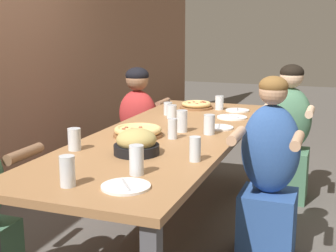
# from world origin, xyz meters

# --- Properties ---
(ground_plane) EXTENTS (18.00, 18.00, 0.00)m
(ground_plane) POSITION_xyz_m (0.00, 0.00, 0.00)
(ground_plane) COLOR #514C47
(ground_plane) RESTS_ON ground
(dining_table) EXTENTS (2.67, 0.92, 0.75)m
(dining_table) POSITION_xyz_m (0.00, 0.00, 0.68)
(dining_table) COLOR #996B42
(dining_table) RESTS_ON ground
(pizza_board_main) EXTENTS (0.32, 0.32, 0.06)m
(pizza_board_main) POSITION_xyz_m (-0.14, 0.15, 0.78)
(pizza_board_main) COLOR brown
(pizza_board_main) RESTS_ON dining_table
(pizza_board_second) EXTENTS (0.29, 0.29, 0.06)m
(pizza_board_second) POSITION_xyz_m (0.99, 0.10, 0.78)
(pizza_board_second) COLOR brown
(pizza_board_second) RESTS_ON dining_table
(skillet_bowl) EXTENTS (0.37, 0.26, 0.14)m
(skillet_bowl) POSITION_xyz_m (-0.54, -0.01, 0.81)
(skillet_bowl) COLOR black
(skillet_bowl) RESTS_ON dining_table
(empty_plate_a) EXTENTS (0.20, 0.20, 0.02)m
(empty_plate_a) POSITION_xyz_m (0.98, -0.26, 0.76)
(empty_plate_a) COLOR white
(empty_plate_a) RESTS_ON dining_table
(empty_plate_b) EXTENTS (0.23, 0.23, 0.02)m
(empty_plate_b) POSITION_xyz_m (0.67, -0.28, 0.76)
(empty_plate_b) COLOR white
(empty_plate_b) RESTS_ON dining_table
(empty_plate_c) EXTENTS (0.22, 0.22, 0.02)m
(empty_plate_c) POSITION_xyz_m (-1.07, -0.19, 0.76)
(empty_plate_c) COLOR white
(empty_plate_c) RESTS_ON dining_table
(empty_plate_d) EXTENTS (0.20, 0.20, 0.02)m
(empty_plate_d) POSITION_xyz_m (0.27, -0.28, 0.76)
(empty_plate_d) COLOR white
(empty_plate_d) RESTS_ON dining_table
(cocktail_glass_blue) EXTENTS (0.07, 0.07, 0.13)m
(cocktail_glass_blue) POSITION_xyz_m (0.61, 0.23, 0.80)
(cocktail_glass_blue) COLOR silver
(cocktail_glass_blue) RESTS_ON dining_table
(drinking_glass_a) EXTENTS (0.07, 0.07, 0.15)m
(drinking_glass_a) POSITION_xyz_m (0.07, -0.07, 0.81)
(drinking_glass_a) COLOR silver
(drinking_glass_a) RESTS_ON dining_table
(drinking_glass_b) EXTENTS (0.07, 0.07, 0.15)m
(drinking_glass_b) POSITION_xyz_m (-0.88, -0.16, 0.81)
(drinking_glass_b) COLOR silver
(drinking_glass_b) RESTS_ON dining_table
(drinking_glass_c) EXTENTS (0.07, 0.07, 0.14)m
(drinking_glass_c) POSITION_xyz_m (-1.14, 0.06, 0.81)
(drinking_glass_c) COLOR silver
(drinking_glass_c) RESTS_ON dining_table
(drinking_glass_d) EXTENTS (0.07, 0.07, 0.13)m
(drinking_glass_d) POSITION_xyz_m (-0.59, 0.36, 0.81)
(drinking_glass_d) COLOR silver
(drinking_glass_d) RESTS_ON dining_table
(drinking_glass_e) EXTENTS (0.06, 0.06, 0.13)m
(drinking_glass_e) POSITION_xyz_m (-0.56, -0.36, 0.81)
(drinking_glass_e) COLOR silver
(drinking_glass_e) RESTS_ON dining_table
(drinking_glass_f) EXTENTS (0.07, 0.07, 0.12)m
(drinking_glass_f) POSITION_xyz_m (0.99, -0.10, 0.81)
(drinking_glass_f) COLOR silver
(drinking_glass_f) RESTS_ON dining_table
(drinking_glass_g) EXTENTS (0.06, 0.06, 0.13)m
(drinking_glass_g) POSITION_xyz_m (-0.13, -0.08, 0.81)
(drinking_glass_g) COLOR silver
(drinking_glass_g) RESTS_ON dining_table
(drinking_glass_h) EXTENTS (0.08, 0.08, 0.10)m
(drinking_glass_h) POSITION_xyz_m (0.49, 0.15, 0.80)
(drinking_glass_h) COLOR silver
(drinking_glass_h) RESTS_ON dining_table
(drinking_glass_i) EXTENTS (0.07, 0.07, 0.13)m
(drinking_glass_i) POSITION_xyz_m (0.07, -0.26, 0.82)
(drinking_glass_i) COLOR silver
(drinking_glass_i) RESTS_ON dining_table
(diner_far_right) EXTENTS (0.51, 0.40, 1.08)m
(diner_far_right) POSITION_xyz_m (1.04, 0.68, 0.51)
(diner_far_right) COLOR #B22D2D
(diner_far_right) RESTS_ON ground
(diner_near_center) EXTENTS (0.51, 0.40, 1.16)m
(diner_near_center) POSITION_xyz_m (-0.03, -0.68, 0.52)
(diner_near_center) COLOR #2D5193
(diner_near_center) RESTS_ON ground
(diner_near_right) EXTENTS (0.51, 0.40, 1.15)m
(diner_near_right) POSITION_xyz_m (1.06, -0.68, 0.52)
(diner_near_right) COLOR #477556
(diner_near_right) RESTS_ON ground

